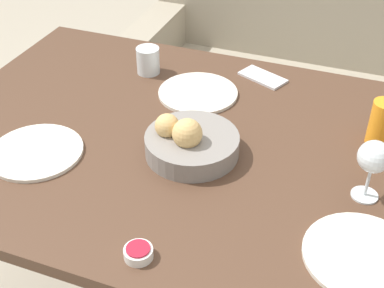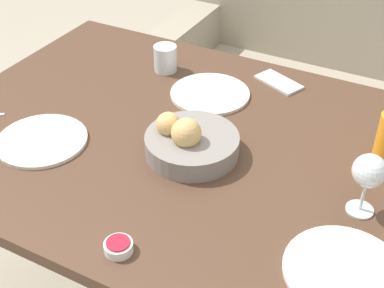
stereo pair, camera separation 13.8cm
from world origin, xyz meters
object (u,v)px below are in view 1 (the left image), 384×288
Objects in this scene: plate_far_center at (198,93)px; wine_glass at (374,159)px; bread_basket at (190,142)px; jam_bowl_berry at (138,253)px; juice_glass at (382,123)px; water_tumbler at (148,60)px; cell_phone at (263,77)px; plate_near_left at (36,152)px; couch at (314,97)px; plate_near_right at (363,256)px.

plate_far_center is 0.62m from wine_glass.
jam_bowl_berry is at bearing -85.85° from bread_basket.
juice_glass reaches higher than water_tumbler.
water_tumbler reaches higher than cell_phone.
jam_bowl_berry is (0.40, -0.23, 0.01)m from plate_near_left.
couch reaches higher than water_tumbler.
wine_glass is (0.82, 0.13, 0.11)m from plate_near_left.
juice_glass is 0.45m from cell_phone.
couch is at bearing 59.71° from water_tumbler.
bread_basket is 1.00× the size of plate_near_left.
water_tumbler is at bearing 112.98° from jam_bowl_berry.
jam_bowl_berry is (-0.44, -0.16, 0.01)m from plate_near_right.
cell_phone is at bearing 128.54° from wine_glass.
bread_basket is 1.95× the size of juice_glass.
wine_glass is at bearing -26.92° from water_tumbler.
juice_glass reaches higher than jam_bowl_berry.
couch is at bearing 84.41° from jam_bowl_berry.
plate_near_left and plate_far_center have the same top height.
couch is 1.26m from bread_basket.
juice_glass is 1.46× the size of water_tumbler.
juice_glass is at bearing 91.15° from plate_near_right.
plate_near_left is 0.98× the size of plate_near_right.
couch is 6.53× the size of plate_near_right.
water_tumbler is at bearing -120.29° from couch.
plate_near_left is at bearing -100.52° from water_tumbler.
cell_phone is at bearing -98.07° from couch.
juice_glass is (-0.01, 0.43, 0.06)m from plate_near_right.
couch is 1.47m from plate_near_left.
plate_near_right and plate_far_center have the same top height.
juice_glass is 2.03× the size of jam_bowl_berry.
water_tumbler is at bearing 159.68° from plate_far_center.
bread_basket is 0.30m from plate_far_center.
plate_near_right is at bearing -37.25° from water_tumbler.
water_tumbler reaches higher than plate_far_center.
wine_glass is 2.51× the size of jam_bowl_berry.
couch is 0.83m from cell_phone.
plate_far_center is at bearing 106.17° from bread_basket.
bread_basket reaches higher than jam_bowl_berry.
plate_far_center is at bearing -20.32° from water_tumbler.
water_tumbler is (-0.46, -0.79, 0.49)m from couch.
wine_glass is at bearing -51.46° from cell_phone.
couch is 10.48× the size of wine_glass.
plate_far_center is at bearing 173.23° from juice_glass.
plate_far_center is 0.55m from juice_glass.
wine_glass is at bearing -92.16° from juice_glass.
juice_glass reaches higher than plate_near_right.
couch is 1.31m from wine_glass.
plate_near_left is (-0.55, -1.29, 0.45)m from couch.
plate_near_left is 1.47× the size of cell_phone.
wine_glass reaches higher than plate_far_center.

